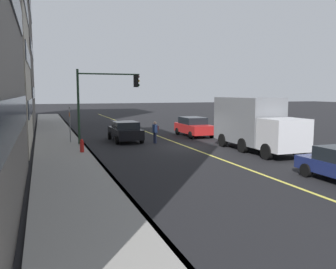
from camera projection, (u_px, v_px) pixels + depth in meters
ground at (187, 147)px, 24.44m from camera, size 200.00×200.00×0.00m
sidewalk_slab at (63, 152)px, 21.70m from camera, size 80.00×3.32×0.15m
curb_edge at (89, 151)px, 22.23m from camera, size 80.00×0.16×0.15m
lane_stripe_center at (187, 147)px, 24.44m from camera, size 80.00×0.16×0.01m
car_red at (194, 126)px, 30.31m from camera, size 4.50×2.08×1.61m
car_black at (125, 131)px, 27.01m from camera, size 4.41×2.04×1.52m
truck_gray at (254, 123)px, 22.65m from camera, size 7.37×2.46×3.38m
pedestrian_with_backpack at (155, 131)px, 26.01m from camera, size 0.41×0.41×1.59m
traffic_light_mast at (104, 93)px, 24.79m from camera, size 0.28×4.42×5.28m
street_sign_post at (70, 122)px, 25.50m from camera, size 0.60×0.08×2.68m
fire_hydrant at (82, 147)px, 21.26m from camera, size 0.24×0.24×0.94m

